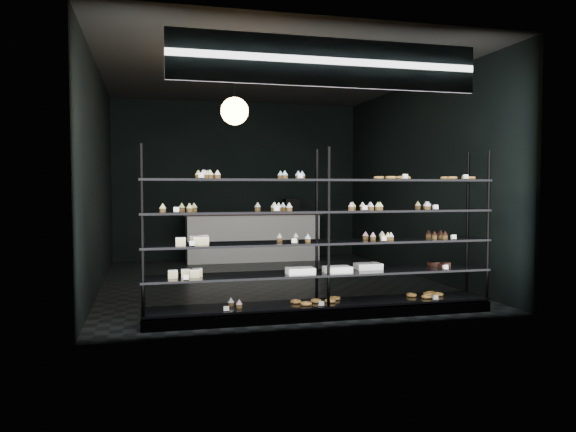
{
  "coord_description": "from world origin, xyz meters",
  "views": [
    {
      "loc": [
        -1.82,
        -8.47,
        1.48
      ],
      "look_at": [
        -0.17,
        -1.9,
        1.12
      ],
      "focal_mm": 35.0,
      "sensor_mm": 36.0,
      "label": 1
    }
  ],
  "objects": [
    {
      "name": "room",
      "position": [
        0.0,
        0.0,
        1.6
      ],
      "size": [
        5.01,
        6.01,
        3.2
      ],
      "color": "black",
      "rests_on": "ground"
    },
    {
      "name": "display_shelf",
      "position": [
        0.07,
        -2.45,
        0.63
      ],
      "size": [
        4.0,
        0.5,
        1.91
      ],
      "color": "black",
      "rests_on": "room"
    },
    {
      "name": "signage",
      "position": [
        0.0,
        -2.93,
        2.75
      ],
      "size": [
        3.3,
        0.05,
        0.5
      ],
      "color": "#100D41",
      "rests_on": "room"
    },
    {
      "name": "pendant_lamp",
      "position": [
        -0.72,
        -1.24,
        2.45
      ],
      "size": [
        0.35,
        0.35,
        0.91
      ],
      "color": "black",
      "rests_on": "room"
    },
    {
      "name": "service_counter",
      "position": [
        0.21,
        2.5,
        0.5
      ],
      "size": [
        2.71,
        0.65,
        1.23
      ],
      "color": "silver",
      "rests_on": "room"
    }
  ]
}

